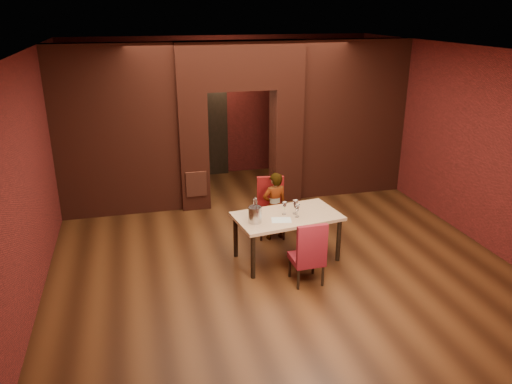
# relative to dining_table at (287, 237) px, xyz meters

# --- Properties ---
(floor) EXTENTS (8.00, 8.00, 0.00)m
(floor) POSITION_rel_dining_table_xyz_m (-0.15, 0.65, -0.38)
(floor) COLOR #472511
(floor) RESTS_ON ground
(ceiling) EXTENTS (7.00, 8.00, 0.04)m
(ceiling) POSITION_rel_dining_table_xyz_m (-0.15, 0.65, 2.82)
(ceiling) COLOR silver
(ceiling) RESTS_ON ground
(wall_back) EXTENTS (7.00, 0.04, 3.20)m
(wall_back) POSITION_rel_dining_table_xyz_m (-0.15, 4.65, 1.22)
(wall_back) COLOR maroon
(wall_back) RESTS_ON ground
(wall_front) EXTENTS (7.00, 0.04, 3.20)m
(wall_front) POSITION_rel_dining_table_xyz_m (-0.15, -3.35, 1.22)
(wall_front) COLOR maroon
(wall_front) RESTS_ON ground
(wall_left) EXTENTS (0.04, 8.00, 3.20)m
(wall_left) POSITION_rel_dining_table_xyz_m (-3.65, 0.65, 1.22)
(wall_left) COLOR maroon
(wall_left) RESTS_ON ground
(wall_right) EXTENTS (0.04, 8.00, 3.20)m
(wall_right) POSITION_rel_dining_table_xyz_m (3.35, 0.65, 1.22)
(wall_right) COLOR maroon
(wall_right) RESTS_ON ground
(pillar_left) EXTENTS (0.55, 0.55, 2.30)m
(pillar_left) POSITION_rel_dining_table_xyz_m (-1.10, 2.65, 0.77)
(pillar_left) COLOR maroon
(pillar_left) RESTS_ON ground
(pillar_right) EXTENTS (0.55, 0.55, 2.30)m
(pillar_right) POSITION_rel_dining_table_xyz_m (0.80, 2.65, 0.77)
(pillar_right) COLOR maroon
(pillar_right) RESTS_ON ground
(lintel) EXTENTS (2.45, 0.55, 0.90)m
(lintel) POSITION_rel_dining_table_xyz_m (-0.15, 2.65, 2.37)
(lintel) COLOR maroon
(lintel) RESTS_ON ground
(wing_wall_left) EXTENTS (2.28, 0.35, 3.20)m
(wing_wall_left) POSITION_rel_dining_table_xyz_m (-2.51, 2.65, 1.22)
(wing_wall_left) COLOR maroon
(wing_wall_left) RESTS_ON ground
(wing_wall_right) EXTENTS (2.28, 0.35, 3.20)m
(wing_wall_right) POSITION_rel_dining_table_xyz_m (2.21, 2.65, 1.22)
(wing_wall_right) COLOR maroon
(wing_wall_right) RESTS_ON ground
(vent_panel) EXTENTS (0.40, 0.03, 0.50)m
(vent_panel) POSITION_rel_dining_table_xyz_m (-1.10, 2.36, 0.17)
(vent_panel) COLOR #A74930
(vent_panel) RESTS_ON ground
(rear_door) EXTENTS (0.90, 0.08, 2.10)m
(rear_door) POSITION_rel_dining_table_xyz_m (-0.55, 4.59, 0.67)
(rear_door) COLOR black
(rear_door) RESTS_ON ground
(rear_door_frame) EXTENTS (1.02, 0.04, 2.22)m
(rear_door_frame) POSITION_rel_dining_table_xyz_m (-0.55, 4.55, 0.67)
(rear_door_frame) COLOR black
(rear_door_frame) RESTS_ON ground
(dining_table) EXTENTS (1.72, 1.12, 0.75)m
(dining_table) POSITION_rel_dining_table_xyz_m (0.00, 0.00, 0.00)
(dining_table) COLOR tan
(dining_table) RESTS_ON ground
(chair_far) EXTENTS (0.54, 0.54, 1.03)m
(chair_far) POSITION_rel_dining_table_xyz_m (-0.00, 0.88, 0.14)
(chair_far) COLOR maroon
(chair_far) RESTS_ON ground
(chair_near) EXTENTS (0.45, 0.45, 0.97)m
(chair_near) POSITION_rel_dining_table_xyz_m (0.06, -0.75, 0.11)
(chair_near) COLOR maroon
(chair_near) RESTS_ON ground
(person_seated) EXTENTS (0.47, 0.34, 1.19)m
(person_seated) POSITION_rel_dining_table_xyz_m (0.02, 0.77, 0.22)
(person_seated) COLOR white
(person_seated) RESTS_ON ground
(wine_glass_a) EXTENTS (0.08, 0.08, 0.20)m
(wine_glass_a) POSITION_rel_dining_table_xyz_m (-0.04, 0.04, 0.48)
(wine_glass_a) COLOR white
(wine_glass_a) RESTS_ON dining_table
(wine_glass_b) EXTENTS (0.09, 0.09, 0.22)m
(wine_glass_b) POSITION_rel_dining_table_xyz_m (0.13, 0.01, 0.49)
(wine_glass_b) COLOR white
(wine_glass_b) RESTS_ON dining_table
(wine_glass_c) EXTENTS (0.08, 0.08, 0.20)m
(wine_glass_c) POSITION_rel_dining_table_xyz_m (0.12, -0.11, 0.48)
(wine_glass_c) COLOR white
(wine_glass_c) RESTS_ON dining_table
(tasting_sheet) EXTENTS (0.34, 0.28, 0.00)m
(tasting_sheet) POSITION_rel_dining_table_xyz_m (-0.15, -0.17, 0.38)
(tasting_sheet) COLOR silver
(tasting_sheet) RESTS_ON dining_table
(wine_bucket) EXTENTS (0.20, 0.20, 0.25)m
(wine_bucket) POSITION_rel_dining_table_xyz_m (-0.56, -0.15, 0.50)
(wine_bucket) COLOR #ADAEB4
(wine_bucket) RESTS_ON dining_table
(water_bottle) EXTENTS (0.06, 0.06, 0.27)m
(water_bottle) POSITION_rel_dining_table_xyz_m (-0.47, 0.18, 0.51)
(water_bottle) COLOR white
(water_bottle) RESTS_ON dining_table
(potted_plant) EXTENTS (0.56, 0.55, 0.47)m
(potted_plant) POSITION_rel_dining_table_xyz_m (0.57, 0.90, -0.14)
(potted_plant) COLOR #396F28
(potted_plant) RESTS_ON ground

